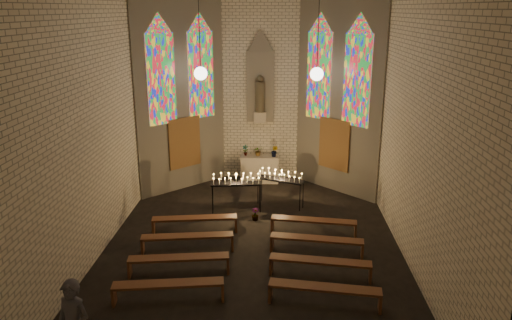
# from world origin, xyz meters

# --- Properties ---
(floor) EXTENTS (12.00, 12.00, 0.00)m
(floor) POSITION_xyz_m (0.00, 0.00, 0.00)
(floor) COLOR black
(floor) RESTS_ON ground
(room) EXTENTS (8.22, 12.43, 7.00)m
(room) POSITION_xyz_m (-0.00, 3.37, 3.72)
(room) COLOR #F1E4CA
(room) RESTS_ON ground
(altar) EXTENTS (1.40, 0.60, 1.00)m
(altar) POSITION_xyz_m (0.00, 5.45, 0.50)
(altar) COLOR beige
(altar) RESTS_ON ground
(flower_vase_left) EXTENTS (0.24, 0.18, 0.41)m
(flower_vase_left) POSITION_xyz_m (-0.54, 5.48, 1.20)
(flower_vase_left) COLOR #4C723F
(flower_vase_left) RESTS_ON altar
(flower_vase_center) EXTENTS (0.40, 0.37, 0.36)m
(flower_vase_center) POSITION_xyz_m (-0.06, 5.50, 1.18)
(flower_vase_center) COLOR #4C723F
(flower_vase_center) RESTS_ON altar
(flower_vase_right) EXTENTS (0.30, 0.27, 0.45)m
(flower_vase_right) POSITION_xyz_m (0.54, 5.35, 1.22)
(flower_vase_right) COLOR #4C723F
(flower_vase_right) RESTS_ON altar
(aisle_flower_pot) EXTENTS (0.25, 0.25, 0.38)m
(aisle_flower_pot) POSITION_xyz_m (-0.01, 1.84, 0.19)
(aisle_flower_pot) COLOR #4C723F
(aisle_flower_pot) RESTS_ON ground
(votive_stand_left) EXTENTS (1.65, 0.55, 1.19)m
(votive_stand_left) POSITION_xyz_m (-0.64, 2.55, 1.02)
(votive_stand_left) COLOR black
(votive_stand_left) RESTS_ON ground
(votive_stand_right) EXTENTS (1.60, 0.96, 1.16)m
(votive_stand_right) POSITION_xyz_m (0.77, 3.06, 0.99)
(votive_stand_right) COLOR black
(votive_stand_right) RESTS_ON ground
(pew_left_0) EXTENTS (2.46, 0.66, 0.47)m
(pew_left_0) POSITION_xyz_m (-1.72, 0.92, 0.38)
(pew_left_0) COLOR #5C311A
(pew_left_0) RESTS_ON ground
(pew_right_0) EXTENTS (2.46, 0.66, 0.47)m
(pew_right_0) POSITION_xyz_m (1.72, 0.92, 0.38)
(pew_right_0) COLOR #5C311A
(pew_right_0) RESTS_ON ground
(pew_left_1) EXTENTS (2.46, 0.66, 0.47)m
(pew_left_1) POSITION_xyz_m (-1.72, -0.28, 0.38)
(pew_left_1) COLOR #5C311A
(pew_left_1) RESTS_ON ground
(pew_right_1) EXTENTS (2.46, 0.66, 0.47)m
(pew_right_1) POSITION_xyz_m (1.72, -0.28, 0.38)
(pew_right_1) COLOR #5C311A
(pew_right_1) RESTS_ON ground
(pew_left_2) EXTENTS (2.46, 0.66, 0.47)m
(pew_left_2) POSITION_xyz_m (-1.72, -1.48, 0.38)
(pew_left_2) COLOR #5C311A
(pew_left_2) RESTS_ON ground
(pew_right_2) EXTENTS (2.46, 0.66, 0.47)m
(pew_right_2) POSITION_xyz_m (1.72, -1.48, 0.38)
(pew_right_2) COLOR #5C311A
(pew_right_2) RESTS_ON ground
(pew_left_3) EXTENTS (2.46, 0.66, 0.47)m
(pew_left_3) POSITION_xyz_m (-1.72, -2.68, 0.38)
(pew_left_3) COLOR #5C311A
(pew_left_3) RESTS_ON ground
(pew_right_3) EXTENTS (2.46, 0.66, 0.47)m
(pew_right_3) POSITION_xyz_m (1.72, -2.68, 0.38)
(pew_right_3) COLOR #5C311A
(pew_right_3) RESTS_ON ground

